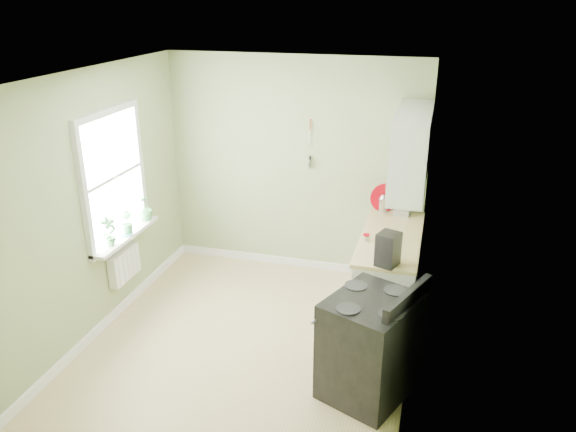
% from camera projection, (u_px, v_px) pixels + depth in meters
% --- Properties ---
extents(floor, '(3.20, 3.60, 0.02)m').
position_uv_depth(floor, '(250.00, 341.00, 5.81)').
color(floor, tan).
rests_on(floor, ground).
extents(ceiling, '(3.20, 3.60, 0.02)m').
position_uv_depth(ceiling, '(242.00, 73.00, 4.80)').
color(ceiling, white).
rests_on(ceiling, wall_back).
extents(wall_back, '(3.20, 0.02, 2.70)m').
position_uv_depth(wall_back, '(295.00, 167.00, 6.93)').
color(wall_back, '#97A772').
rests_on(wall_back, floor).
extents(wall_left, '(0.02, 3.60, 2.70)m').
position_uv_depth(wall_left, '(97.00, 204.00, 5.70)').
color(wall_left, '#97A772').
rests_on(wall_left, floor).
extents(wall_right, '(0.02, 3.60, 2.70)m').
position_uv_depth(wall_right, '(420.00, 239.00, 4.91)').
color(wall_right, '#97A772').
rests_on(wall_right, floor).
extents(base_cabinets, '(0.60, 1.60, 0.87)m').
position_uv_depth(base_cabinets, '(389.00, 275.00, 6.22)').
color(base_cabinets, white).
rests_on(base_cabinets, floor).
extents(countertop, '(0.64, 1.60, 0.04)m').
position_uv_depth(countertop, '(391.00, 238.00, 6.06)').
color(countertop, '#D7C183').
rests_on(countertop, base_cabinets).
extents(upper_cabinets, '(0.35, 1.40, 0.80)m').
position_uv_depth(upper_cabinets, '(412.00, 150.00, 5.75)').
color(upper_cabinets, white).
rests_on(upper_cabinets, wall_right).
extents(window, '(0.06, 1.14, 1.44)m').
position_uv_depth(window, '(113.00, 177.00, 5.89)').
color(window, white).
rests_on(window, wall_left).
extents(window_sill, '(0.18, 1.14, 0.04)m').
position_uv_depth(window_sill, '(126.00, 236.00, 6.12)').
color(window_sill, white).
rests_on(window_sill, wall_left).
extents(radiator, '(0.12, 0.50, 0.35)m').
position_uv_depth(radiator, '(124.00, 265.00, 6.20)').
color(radiator, white).
rests_on(radiator, wall_left).
extents(wall_utensils, '(0.02, 0.14, 0.58)m').
position_uv_depth(wall_utensils, '(310.00, 152.00, 6.77)').
color(wall_utensils, '#D7C183').
rests_on(wall_utensils, wall_back).
extents(stove, '(0.94, 0.96, 1.07)m').
position_uv_depth(stove, '(370.00, 346.00, 4.91)').
color(stove, black).
rests_on(stove, floor).
extents(stand_mixer, '(0.25, 0.34, 0.38)m').
position_uv_depth(stand_mixer, '(405.00, 200.00, 6.63)').
color(stand_mixer, '#B2B2B7').
rests_on(stand_mixer, countertop).
extents(kettle, '(0.21, 0.12, 0.21)m').
position_uv_depth(kettle, '(383.00, 203.00, 6.70)').
color(kettle, silver).
rests_on(kettle, countertop).
extents(coffee_maker, '(0.25, 0.26, 0.33)m').
position_uv_depth(coffee_maker, '(388.00, 250.00, 5.36)').
color(coffee_maker, black).
rests_on(coffee_maker, countertop).
extents(red_tray, '(0.33, 0.20, 0.34)m').
position_uv_depth(red_tray, '(384.00, 198.00, 6.67)').
color(red_tray, '#A0000C').
rests_on(red_tray, countertop).
extents(jar, '(0.07, 0.07, 0.08)m').
position_uv_depth(jar, '(366.00, 238.00, 5.91)').
color(jar, '#BCB49A').
rests_on(jar, countertop).
extents(plant_a, '(0.18, 0.21, 0.33)m').
position_uv_depth(plant_a, '(109.00, 232.00, 5.77)').
color(plant_a, '#39773B').
rests_on(plant_a, window_sill).
extents(plant_b, '(0.19, 0.19, 0.27)m').
position_uv_depth(plant_b, '(127.00, 222.00, 6.09)').
color(plant_b, '#39773B').
rests_on(plant_b, window_sill).
extents(plant_c, '(0.21, 0.21, 0.30)m').
position_uv_depth(plant_c, '(145.00, 208.00, 6.45)').
color(plant_c, '#39773B').
rests_on(plant_c, window_sill).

